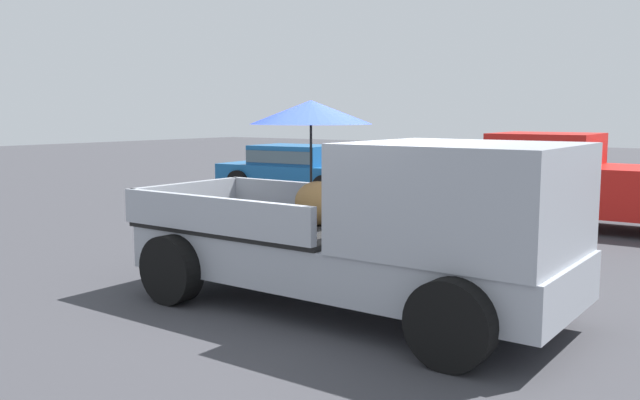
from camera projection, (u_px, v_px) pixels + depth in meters
name	position (u px, v px, depth m)	size (l,w,h in m)	color
ground_plane	(345.00, 309.00, 7.67)	(80.00, 80.00, 0.00)	#38383D
pickup_truck_main	(380.00, 225.00, 7.30)	(5.07, 2.28, 2.34)	black
pickup_truck_red	(598.00, 183.00, 12.88)	(4.86, 2.31, 1.80)	black
parked_sedan_near	(297.00, 167.00, 18.44)	(4.46, 2.33, 1.33)	black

